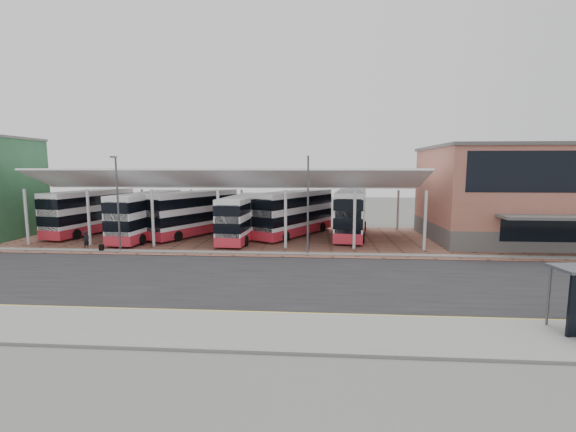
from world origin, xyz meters
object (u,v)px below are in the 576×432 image
at_px(bus_3, 243,218).
at_px(bus_1, 147,215).
at_px(bus_0, 91,212).
at_px(bus_2, 194,213).
at_px(bus_4, 295,213).
at_px(pedestrian, 86,240).
at_px(bus_5, 351,213).
at_px(terminal, 526,193).

bearing_deg(bus_3, bus_1, -176.21).
bearing_deg(bus_0, bus_2, 8.64).
relative_size(bus_4, pedestrian, 7.07).
height_order(bus_0, bus_2, bus_0).
relative_size(bus_2, bus_5, 0.94).
relative_size(bus_3, bus_4, 0.96).
xyz_separation_m(terminal, bus_4, (-22.53, 1.24, -2.29)).
bearing_deg(terminal, bus_5, 175.67).
height_order(bus_2, bus_5, bus_5).
distance_m(terminal, bus_2, 33.23).
relative_size(bus_0, bus_2, 1.04).
distance_m(bus_3, bus_5, 11.27).
relative_size(terminal, pedestrian, 11.81).
relative_size(bus_0, bus_5, 0.97).
height_order(terminal, bus_4, terminal).
distance_m(bus_1, bus_3, 9.78).
height_order(bus_4, pedestrian, bus_4).
height_order(bus_2, pedestrian, bus_2).
xyz_separation_m(terminal, bus_2, (-33.14, 0.71, -2.31)).
relative_size(terminal, bus_0, 1.59).
bearing_deg(bus_1, terminal, 5.78).
xyz_separation_m(terminal, pedestrian, (-40.36, -7.03, -3.82)).
distance_m(bus_4, bus_5, 5.89).
bearing_deg(bus_4, bus_0, -148.97).
bearing_deg(bus_3, terminal, 7.28).
relative_size(bus_1, bus_2, 1.01).
height_order(bus_1, bus_3, bus_1).
height_order(bus_5, pedestrian, bus_5).
xyz_separation_m(bus_2, bus_4, (10.61, 0.53, 0.01)).
xyz_separation_m(bus_0, bus_1, (7.32, -2.31, -0.03)).
xyz_separation_m(bus_4, bus_5, (5.89, 0.02, 0.07)).
bearing_deg(bus_0, bus_4, 10.70).
bearing_deg(bus_2, bus_4, 29.93).
bearing_deg(terminal, bus_3, -177.08).
xyz_separation_m(bus_0, pedestrian, (4.31, -8.03, -1.53)).
bearing_deg(terminal, bus_4, 176.84).
xyz_separation_m(bus_1, bus_3, (9.77, -0.10, -0.13)).
xyz_separation_m(bus_3, pedestrian, (-12.78, -5.62, -1.37)).
bearing_deg(bus_4, bus_3, -121.95).
bearing_deg(bus_1, pedestrian, -113.94).
height_order(terminal, bus_1, terminal).
xyz_separation_m(bus_2, pedestrian, (-7.22, -7.74, -1.51)).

